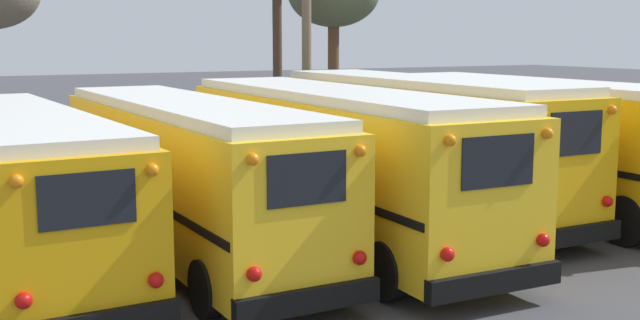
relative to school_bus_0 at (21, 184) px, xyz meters
The scene contains 8 objects.
ground_plane 6.43m from the school_bus_0, ahead, with size 160.00×160.00×0.00m, color #424247.
school_bus_0 is the anchor object (origin of this frame).
school_bus_1 3.11m from the school_bus_0, ahead, with size 2.57×10.61×3.07m.
school_bus_2 6.25m from the school_bus_0, ahead, with size 2.74×10.90×3.23m.
school_bus_3 9.34m from the school_bus_0, ahead, with size 2.48×10.40×3.34m.
school_bus_4 12.43m from the school_bus_0, ahead, with size 2.61×10.50×3.23m.
utility_pole 14.77m from the school_bus_0, 41.82° to the left, with size 1.80×0.34×7.03m.
fence_line 10.09m from the school_bus_0, 51.90° to the left, with size 20.49×0.06×1.42m.
Camera 1 is at (-8.14, -15.14, 4.31)m, focal length 45.00 mm.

